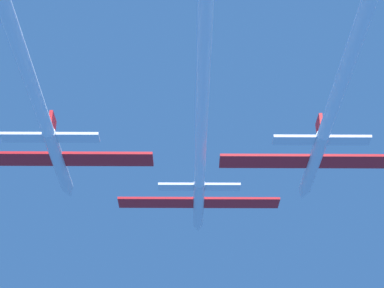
{
  "coord_description": "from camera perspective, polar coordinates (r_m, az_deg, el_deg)",
  "views": [
    {
      "loc": [
        -0.64,
        -82.97,
        -36.94
      ],
      "look_at": [
        -0.2,
        -16.96,
        0.07
      ],
      "focal_mm": 64.7,
      "sensor_mm": 36.0,
      "label": 1
    }
  ],
  "objects": [
    {
      "name": "jet_left_wing",
      "position": [
        59.78,
        -14.46,
        8.86
      ],
      "size": [
        21.16,
        75.38,
        3.51
      ],
      "color": "white"
    },
    {
      "name": "jet_lead",
      "position": [
        72.52,
        0.81,
        2.13
      ],
      "size": [
        21.16,
        73.41,
        3.51
      ],
      "color": "white"
    },
    {
      "name": "jet_right_wing",
      "position": [
        59.76,
        13.51,
        8.8
      ],
      "size": [
        21.16,
        76.33,
        3.51
      ],
      "color": "white"
    }
  ]
}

